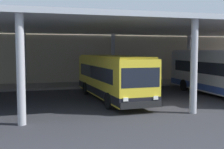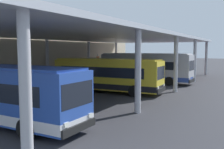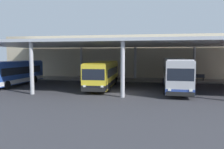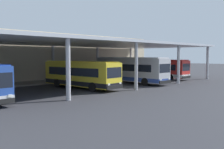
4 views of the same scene
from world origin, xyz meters
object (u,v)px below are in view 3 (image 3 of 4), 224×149
object	(u,v)px
bus_middle_bay	(176,74)
banner_sign	(187,69)
bus_nearest_bay	(14,73)
bench_waiting	(198,77)
bus_second_bay	(103,74)

from	to	relation	value
bus_middle_bay	banner_sign	size ratio (longest dim) A/B	3.57
bus_nearest_bay	bus_middle_bay	xyz separation A→B (m)	(20.39, -0.48, 0.19)
bus_nearest_bay	bench_waiting	bearing A→B (deg)	19.41
bus_second_bay	bus_middle_bay	distance (m)	8.54
bench_waiting	bus_second_bay	bearing A→B (deg)	-145.99
bus_nearest_bay	bus_middle_bay	size ratio (longest dim) A/B	0.92
bus_middle_bay	bench_waiting	world-z (taller)	bus_middle_bay
bench_waiting	banner_sign	bearing A→B (deg)	-154.24
bench_waiting	banner_sign	world-z (taller)	banner_sign
bus_middle_bay	bus_second_bay	bearing A→B (deg)	176.43
bus_nearest_bay	bench_waiting	distance (m)	26.17
bus_nearest_bay	bus_middle_bay	distance (m)	20.40
bus_nearest_bay	banner_sign	world-z (taller)	banner_sign
bench_waiting	bus_nearest_bay	bearing A→B (deg)	-160.59
bus_middle_bay	banner_sign	world-z (taller)	bus_middle_bay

